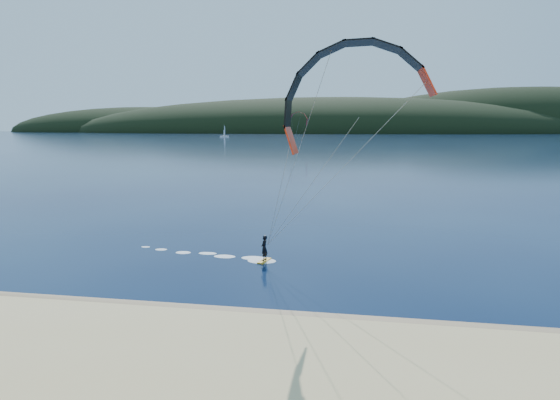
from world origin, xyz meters
name	(u,v)px	position (x,y,z in m)	size (l,w,h in m)	color
ground	(198,366)	(0.00, 0.00, 0.00)	(1800.00, 1800.00, 0.00)	black
wet_sand	(230,318)	(0.00, 4.50, 0.05)	(220.00, 2.50, 0.10)	olive
headland	(354,133)	(0.63, 745.28, 0.00)	(1200.00, 310.00, 140.00)	black
kitesurfer_near	(353,123)	(5.61, 9.83, 9.39)	(21.33, 7.50, 13.29)	#C58D17
kitesurfer_far	(299,121)	(-21.23, 199.17, 11.77)	(9.09, 8.53, 15.10)	#C58D17
sailboat	(224,136)	(-114.40, 394.41, 0.84)	(7.89, 5.16, 11.38)	white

